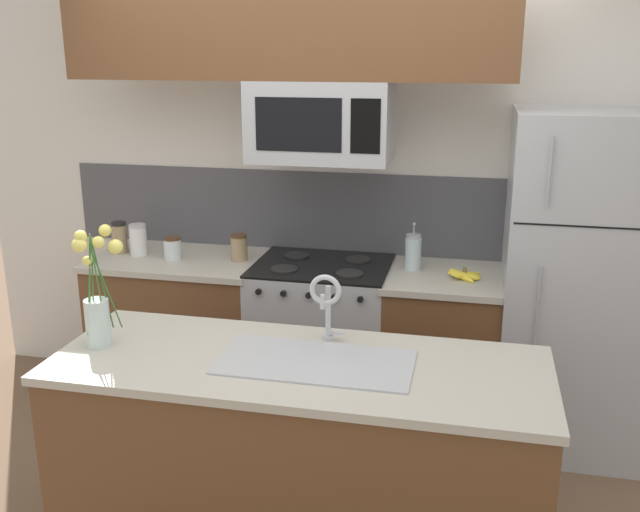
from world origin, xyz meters
name	(u,v)px	position (x,y,z in m)	size (l,w,h in m)	color
ground_plane	(281,502)	(0.00, 0.00, 0.00)	(10.00, 10.00, 0.00)	brown
rear_partition	(386,188)	(0.30, 1.28, 1.30)	(5.20, 0.10, 2.60)	silver
splash_band	(334,212)	(0.00, 1.22, 1.15)	(3.29, 0.01, 0.48)	#4C4C51
back_counter_left	(183,329)	(-0.86, 0.90, 0.46)	(0.99, 0.65, 0.91)	brown
back_counter_right	(441,352)	(0.68, 0.90, 0.46)	(0.64, 0.65, 0.91)	brown
stove_range	(322,340)	(0.00, 0.90, 0.46)	(0.76, 0.64, 0.93)	#A8AAAF
microwave	(321,121)	(0.00, 0.88, 1.72)	(0.74, 0.40, 0.42)	#A8AAAF
upper_cabinet_band	(286,19)	(-0.18, 0.85, 2.23)	(2.33, 0.34, 0.60)	brown
refrigerator	(580,284)	(1.38, 0.92, 0.90)	(0.79, 0.74, 1.80)	#A8AAAF
storage_jar_tall	(119,237)	(-1.24, 0.92, 1.00)	(0.09, 0.09, 0.19)	#997F5B
storage_jar_medium	(138,240)	(-1.11, 0.90, 1.00)	(0.10, 0.10, 0.19)	silver
storage_jar_short	(173,248)	(-0.88, 0.86, 0.97)	(0.10, 0.10, 0.13)	silver
storage_jar_squat	(239,248)	(-0.49, 0.92, 0.99)	(0.10, 0.10, 0.15)	#997F5B
banana_bunch	(465,275)	(0.79, 0.84, 0.93)	(0.19, 0.15, 0.08)	yellow
french_press	(413,252)	(0.50, 0.96, 1.01)	(0.09, 0.09, 0.27)	silver
island_counter	(300,463)	(0.18, -0.35, 0.46)	(1.95, 0.73, 0.91)	brown
kitchen_sink	(316,379)	(0.25, -0.35, 0.84)	(0.76, 0.39, 0.16)	#ADAFB5
sink_faucet	(326,299)	(0.25, -0.16, 1.11)	(0.14, 0.14, 0.31)	#B7BABF
flower_vase	(98,306)	(-0.65, -0.38, 1.08)	(0.16, 0.16, 0.50)	silver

